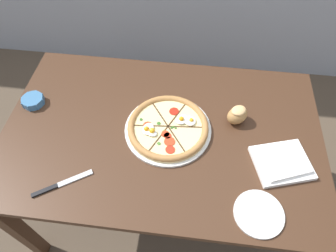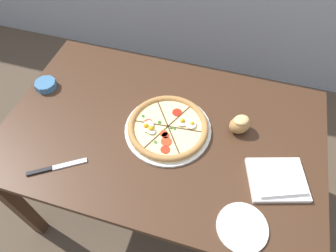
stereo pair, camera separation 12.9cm
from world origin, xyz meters
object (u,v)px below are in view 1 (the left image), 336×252
Objects in this scene: napkin_folded at (282,162)px; pizza at (168,127)px; bread_piece_near at (237,115)px; ramekin_bowl at (33,101)px; side_saucer at (259,214)px; dining_table at (162,143)px; knife_main at (62,184)px.

pizza is at bearing 166.65° from napkin_folded.
bread_piece_near reaches higher than pizza.
napkin_folded is at bearing -9.66° from ramekin_bowl.
ramekin_bowl is 1.10m from side_saucer.
napkin_folded is (0.50, -0.11, 0.11)m from dining_table.
dining_table is 6.66× the size of knife_main.
bread_piece_near is at bearing 16.35° from pizza.
ramekin_bowl reaches higher than side_saucer.
pizza is 0.49m from knife_main.
knife_main is at bearing 177.91° from side_saucer.
dining_table is 0.47m from knife_main.
dining_table is at bearing 167.99° from napkin_folded.
bread_piece_near reaches higher than knife_main.
bread_piece_near is (-0.18, 0.20, 0.03)m from napkin_folded.
pizza is at bearing -6.88° from ramekin_bowl.
dining_table is 0.12m from pizza.
side_saucer is at bearing -41.85° from pizza.
bread_piece_near reaches higher than dining_table.
napkin_folded reaches higher than knife_main.
knife_main and side_saucer have the same top height.
bread_piece_near is at bearing -2.51° from knife_main.
napkin_folded is at bearing -13.35° from pizza.
side_saucer is (0.37, -0.33, -0.02)m from pizza.
side_saucer is (0.40, -0.33, 0.10)m from dining_table.
pizza is 1.44× the size of napkin_folded.
dining_table is at bearing -163.95° from bread_piece_near.
dining_table is at bearing -167.35° from pizza.
ramekin_bowl is 0.47m from knife_main.
ramekin_bowl is (-0.62, 0.08, 0.12)m from dining_table.
bread_piece_near is 0.43m from side_saucer.
knife_main is (-0.85, -0.19, -0.01)m from napkin_folded.
side_saucer is (0.08, -0.42, -0.04)m from bread_piece_near.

